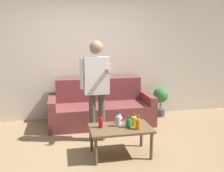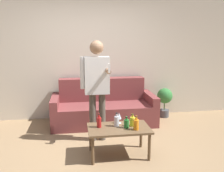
{
  "view_description": "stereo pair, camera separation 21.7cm",
  "coord_description": "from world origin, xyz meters",
  "px_view_note": "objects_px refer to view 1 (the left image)",
  "views": [
    {
      "loc": [
        -0.48,
        -3.28,
        1.73
      ],
      "look_at": [
        0.32,
        0.52,
        0.95
      ],
      "focal_mm": 40.0,
      "sensor_mm": 36.0,
      "label": 1
    },
    {
      "loc": [
        -0.27,
        -3.32,
        1.73
      ],
      "look_at": [
        0.32,
        0.52,
        0.95
      ],
      "focal_mm": 40.0,
      "sensor_mm": 36.0,
      "label": 2
    }
  ],
  "objects_px": {
    "couch": "(101,108)",
    "person_standing_front": "(96,83)",
    "bottle_orange": "(134,121)",
    "coffee_table": "(121,131)"
  },
  "relations": [
    {
      "from": "couch",
      "to": "coffee_table",
      "type": "height_order",
      "value": "couch"
    },
    {
      "from": "couch",
      "to": "person_standing_front",
      "type": "bearing_deg",
      "value": -103.58
    },
    {
      "from": "bottle_orange",
      "to": "person_standing_front",
      "type": "relative_size",
      "value": 0.11
    },
    {
      "from": "coffee_table",
      "to": "person_standing_front",
      "type": "xyz_separation_m",
      "value": [
        -0.26,
        0.6,
        0.61
      ]
    },
    {
      "from": "couch",
      "to": "bottle_orange",
      "type": "bearing_deg",
      "value": -79.45
    },
    {
      "from": "bottle_orange",
      "to": "person_standing_front",
      "type": "bearing_deg",
      "value": 129.4
    },
    {
      "from": "couch",
      "to": "person_standing_front",
      "type": "relative_size",
      "value": 1.22
    },
    {
      "from": "couch",
      "to": "coffee_table",
      "type": "distance_m",
      "value": 1.45
    },
    {
      "from": "couch",
      "to": "person_standing_front",
      "type": "xyz_separation_m",
      "value": [
        -0.2,
        -0.85,
        0.68
      ]
    },
    {
      "from": "couch",
      "to": "coffee_table",
      "type": "bearing_deg",
      "value": -87.88
    }
  ]
}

